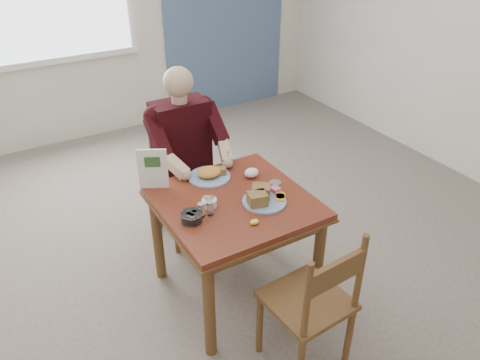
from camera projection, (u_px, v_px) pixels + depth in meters
floor at (235, 288)px, 3.29m from camera, size 6.00×6.00×0.00m
wall_back at (88, 7)px, 4.78m from camera, size 5.50×0.00×5.50m
lemon_wedge at (254, 222)px, 2.67m from camera, size 0.06×0.05×0.03m
napkin at (251, 173)px, 3.12m from camera, size 0.10×0.09×0.06m
metal_dish at (275, 183)px, 3.06m from camera, size 0.10×0.10×0.01m
table at (234, 214)px, 2.96m from camera, size 0.92×0.92×0.75m
chair_far at (183, 180)px, 3.63m from camera, size 0.42×0.42×0.95m
chair_near at (313, 304)px, 2.52m from camera, size 0.45×0.45×0.95m
diner at (186, 146)px, 3.39m from camera, size 0.53×0.56×1.39m
near_plate at (262, 197)px, 2.86m from camera, size 0.35×0.35×0.09m
far_plate at (210, 174)px, 3.11m from camera, size 0.36×0.36×0.08m
caddy at (209, 203)px, 2.82m from camera, size 0.11×0.11×0.07m
shakers at (206, 209)px, 2.73m from camera, size 0.10×0.06×0.09m
creamer at (192, 217)px, 2.69m from camera, size 0.15×0.15×0.06m
menu at (153, 169)px, 2.95m from camera, size 0.17×0.10×0.28m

